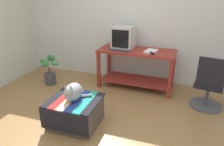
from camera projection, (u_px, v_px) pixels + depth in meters
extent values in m
plane|color=olive|center=(96.00, 132.00, 2.84)|extent=(14.00, 14.00, 0.00)
cube|color=silver|center=(132.00, 18.00, 4.17)|extent=(8.00, 0.10, 2.60)
cube|color=maroon|center=(99.00, 70.00, 4.05)|extent=(0.06, 0.06, 0.73)
cube|color=maroon|center=(170.00, 80.00, 3.60)|extent=(0.06, 0.06, 0.73)
cube|color=maroon|center=(173.00, 70.00, 4.08)|extent=(0.06, 0.06, 0.73)
cube|color=maroon|center=(109.00, 62.00, 4.52)|extent=(0.06, 0.06, 0.73)
cube|color=maroon|center=(136.00, 80.00, 4.14)|extent=(1.35, 0.59, 0.02)
cube|color=maroon|center=(137.00, 51.00, 3.92)|extent=(1.47, 0.69, 0.04)
cube|color=#BCB7A8|center=(123.00, 47.00, 4.05)|extent=(0.29, 0.30, 0.02)
cube|color=#BCB7A8|center=(124.00, 37.00, 3.97)|extent=(0.41, 0.42, 0.42)
cube|color=black|center=(120.00, 39.00, 3.79)|extent=(0.32, 0.03, 0.33)
cube|color=#333338|center=(120.00, 50.00, 3.88)|extent=(0.41, 0.18, 0.02)
cube|color=white|center=(151.00, 51.00, 3.78)|extent=(0.24, 0.30, 0.03)
cube|color=#4C4238|center=(75.00, 112.00, 2.97)|extent=(0.67, 0.59, 0.38)
cube|color=black|center=(63.00, 123.00, 2.67)|extent=(0.70, 0.01, 0.30)
cube|color=black|center=(56.00, 97.00, 2.98)|extent=(0.12, 0.64, 0.02)
cube|color=#AD2323|center=(63.00, 98.00, 2.95)|extent=(0.12, 0.64, 0.02)
cube|color=beige|center=(71.00, 99.00, 2.91)|extent=(0.12, 0.64, 0.02)
cube|color=navy|center=(78.00, 101.00, 2.88)|extent=(0.12, 0.64, 0.02)
cube|color=#1E897A|center=(86.00, 102.00, 2.85)|extent=(0.12, 0.64, 0.02)
cube|color=black|center=(94.00, 103.00, 2.81)|extent=(0.12, 0.64, 0.02)
ellipsoid|color=gray|center=(73.00, 92.00, 2.85)|extent=(0.24, 0.35, 0.24)
sphere|color=gray|center=(69.00, 92.00, 2.71)|extent=(0.12, 0.12, 0.12)
cylinder|color=gray|center=(83.00, 96.00, 2.95)|extent=(0.26, 0.16, 0.04)
cone|color=gray|center=(66.00, 86.00, 2.69)|extent=(0.05, 0.05, 0.06)
cone|color=gray|center=(71.00, 87.00, 2.67)|extent=(0.05, 0.05, 0.06)
sphere|color=#C6D151|center=(65.00, 93.00, 2.66)|extent=(0.02, 0.02, 0.02)
sphere|color=#C6D151|center=(68.00, 93.00, 2.65)|extent=(0.02, 0.02, 0.02)
cylinder|color=#3D3D42|center=(50.00, 78.00, 4.29)|extent=(0.22, 0.22, 0.23)
cylinder|color=brown|center=(49.00, 71.00, 4.22)|extent=(0.03, 0.03, 0.13)
ellipsoid|color=#38843D|center=(55.00, 63.00, 4.11)|extent=(0.17, 0.09, 0.08)
ellipsoid|color=#2D7033|center=(51.00, 58.00, 4.24)|extent=(0.17, 0.10, 0.14)
ellipsoid|color=#38843D|center=(44.00, 61.00, 4.16)|extent=(0.19, 0.09, 0.10)
ellipsoid|color=#2D7033|center=(45.00, 64.00, 4.08)|extent=(0.16, 0.15, 0.10)
cylinder|color=#4C4C51|center=(205.00, 105.00, 3.49)|extent=(0.52, 0.52, 0.03)
cylinder|color=#4C4C51|center=(207.00, 95.00, 3.42)|extent=(0.05, 0.05, 0.34)
cube|color=black|center=(209.00, 84.00, 3.35)|extent=(0.50, 0.50, 0.08)
cube|color=black|center=(211.00, 72.00, 3.10)|extent=(0.38, 0.14, 0.44)
cube|color=black|center=(152.00, 53.00, 3.64)|extent=(0.10, 0.10, 0.04)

